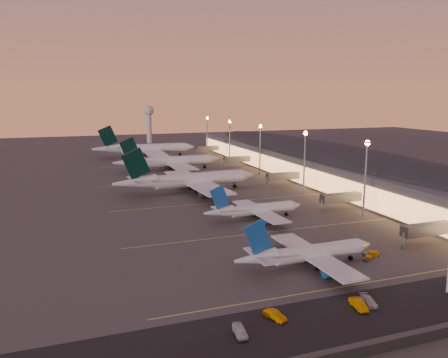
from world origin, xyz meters
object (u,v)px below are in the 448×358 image
Objects in this scene: baggage_tug_a at (372,254)px; service_van_d at (359,304)px; service_van_b at (275,315)px; airliner_narrow_north at (254,210)px; radar_tower at (149,118)px; airliner_wide_mid at (169,162)px; airliner_wide_far at (145,149)px; airliner_narrow_south at (306,254)px; airliner_wide_near at (188,180)px; service_van_a at (240,330)px; service_van_c at (369,301)px; baggage_tug_b at (368,258)px.

service_van_d reaches higher than baggage_tug_a.
airliner_narrow_north is at bearing 48.27° from service_van_b.
radar_tower reaches higher than service_van_b.
airliner_wide_far is (-3.22, 57.21, 0.67)m from airliner_wide_mid.
airliner_narrow_south is 89.26m from airliner_wide_near.
airliner_wide_mid is 0.88× the size of airliner_wide_far.
service_van_a reaches higher than service_van_b.
baggage_tug_a is at bearing 56.28° from service_van_d.
airliner_narrow_north reaches higher than baggage_tug_a.
service_van_c is 2.91m from service_van_d.
baggage_tug_b is (16.83, -1.11, -2.95)m from airliner_narrow_south.
airliner_narrow_south is 203.28m from airliner_wide_far.
airliner_narrow_south reaches higher than airliner_narrow_north.
service_van_c is at bearing 21.84° from service_van_d.
airliner_wide_near reaches higher than baggage_tug_a.
service_van_b is 19.86m from service_van_c.
airliner_narrow_north is 0.59× the size of airliner_wide_mid.
airliner_wide_near is 12.73× the size of service_van_a.
airliner_wide_mid is 146.59m from baggage_tug_a.
radar_tower is 7.85× the size of baggage_tug_a.
airliner_wide_far reaches higher than airliner_narrow_south.
baggage_tug_b is 39.47m from service_van_b.
service_van_d is at bearing -92.39° from airliner_wide_near.
airliner_narrow_north reaches higher than service_van_a.
airliner_wide_near is 91.67m from baggage_tug_a.
service_van_a is at bearing -164.58° from service_van_c.
baggage_tug_a is at bearing 1.65° from airliner_narrow_south.
airliner_wide_near is at bearing 92.22° from airliner_narrow_south.
airliner_narrow_north is 7.44× the size of service_van_b.
airliner_wide_far reaches higher than baggage_tug_a.
service_van_c is at bearing -159.52° from baggage_tug_b.
baggage_tug_a is at bearing -89.11° from radar_tower.
service_van_a is at bearing -168.45° from service_van_d.
baggage_tug_b is (1.82, -293.84, -21.43)m from radar_tower.
airliner_wide_far is at bearing 64.90° from service_van_b.
airliner_wide_mid is at bearing -85.12° from airliner_wide_far.
airliner_narrow_south is at bearing 143.93° from baggage_tug_b.
radar_tower reaches higher than service_van_d.
airliner_wide_far is at bearing 90.09° from airliner_narrow_south.
service_van_b reaches higher than baggage_tug_a.
airliner_wide_near is 110.21m from service_van_c.
airliner_wide_near is 114.14m from airliner_wide_far.
airliner_narrow_south is at bearing -91.60° from airliner_wide_mid.
baggage_tug_a is at bearing -72.55° from airliner_narrow_north.
airliner_wide_far reaches higher than service_van_b.
airliner_narrow_north is 104.38m from airliner_wide_mid.
airliner_wide_near is 13.32× the size of service_van_b.
airliner_narrow_south is at bearing -91.27° from airliner_wide_near.
airliner_wide_far reaches higher than baggage_tug_b.
airliner_wide_far reaches higher than airliner_narrow_north.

